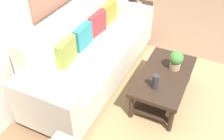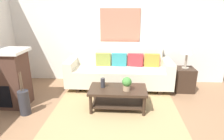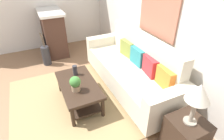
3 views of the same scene
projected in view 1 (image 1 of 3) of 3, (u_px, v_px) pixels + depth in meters
ground_plane at (205, 114)px, 3.33m from camera, size 9.57×9.57×0.00m
area_rug at (167, 102)px, 3.49m from camera, size 2.41×2.17×0.01m
couch at (91, 54)px, 3.64m from camera, size 2.49×0.84×1.08m
throw_pillow_olive at (66, 51)px, 3.25m from camera, size 0.37×0.16×0.32m
throw_pillow_teal at (82, 36)px, 3.52m from camera, size 0.36×0.12×0.32m
throw_pillow_crimson at (96, 24)px, 3.80m from camera, size 0.37×0.17×0.32m
throw_pillow_orange at (108, 13)px, 4.08m from camera, size 0.37×0.15×0.32m
coffee_table at (164, 81)px, 3.36m from camera, size 1.10×0.60×0.43m
tabletop_vase at (155, 82)px, 3.03m from camera, size 0.08×0.08×0.19m
potted_plant_tabletop at (176, 60)px, 3.29m from camera, size 0.18×0.18×0.26m
side_table at (137, 18)px, 4.79m from camera, size 0.44×0.44×0.56m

